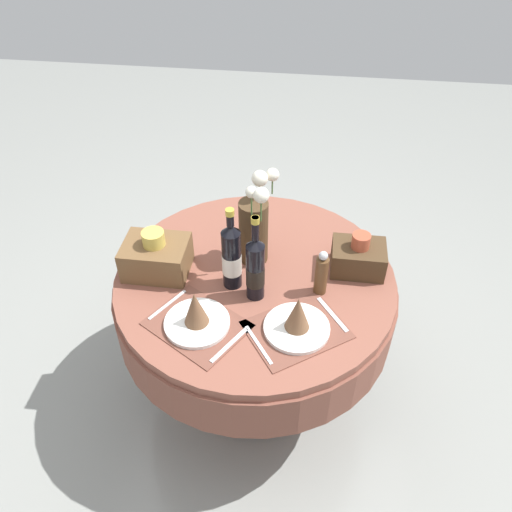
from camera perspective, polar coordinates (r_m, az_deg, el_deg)
The scene contains 10 objects.
ground at distance 2.63m, azimuth -0.08°, elevation -13.97°, with size 8.00×8.00×0.00m, color gray.
dining_table at distance 2.18m, azimuth -0.10°, elevation -5.03°, with size 1.16×1.16×0.74m.
place_setting_left at distance 1.87m, azimuth -6.64°, elevation -6.66°, with size 0.43×0.40×0.16m.
place_setting_right at distance 1.84m, azimuth 4.60°, elevation -7.24°, with size 0.43×0.41×0.16m.
flower_vase at distance 2.04m, azimuth -0.15°, elevation 3.44°, with size 0.15×0.24×0.42m.
wine_bottle_left at distance 1.90m, azimuth -0.07°, elevation -1.37°, with size 0.07×0.07×0.37m.
wine_bottle_centre at distance 1.94m, azimuth -2.72°, elevation -0.04°, with size 0.08×0.08×0.36m.
pepper_mill at distance 1.96m, azimuth 7.27°, elevation -1.99°, with size 0.05×0.05×0.20m.
woven_basket_side_left at distance 2.09m, azimuth -11.01°, elevation -0.02°, with size 0.26×0.20×0.20m.
woven_basket_side_right at distance 2.10m, azimuth 11.29°, elevation -0.08°, with size 0.21×0.16×0.18m.
Camera 1 is at (0.20, -1.50, 2.16)m, focal length 36.00 mm.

